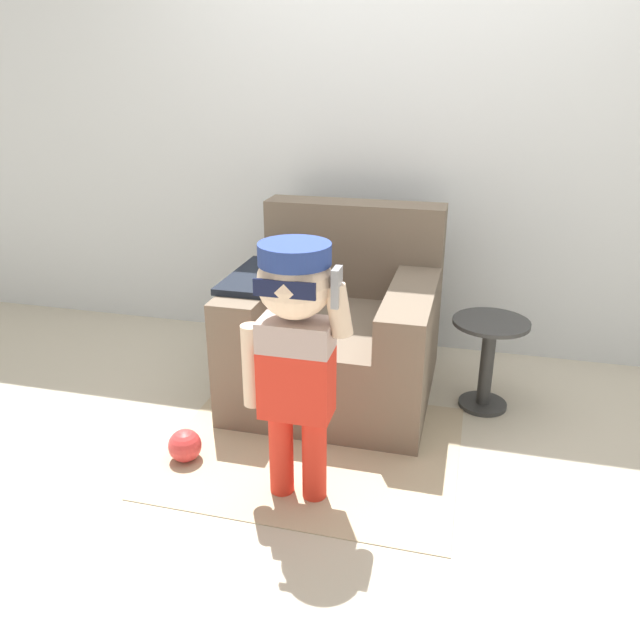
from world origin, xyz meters
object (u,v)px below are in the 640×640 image
Objects in this scene: side_table at (488,355)px; toy_ball at (185,446)px; person_child at (295,336)px; armchair at (339,329)px.

toy_ball is at bearing -147.07° from side_table.
toy_ball is at bearing 169.52° from person_child.
person_child is at bearing -10.48° from toy_ball.
person_child reaches higher than side_table.
armchair is at bearing 92.80° from person_child.
armchair reaches higher than toy_ball.
armchair is at bearing 177.85° from side_table.
armchair is at bearing 59.54° from toy_ball.
armchair is 2.21× the size of side_table.
side_table is 1.42m from toy_ball.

